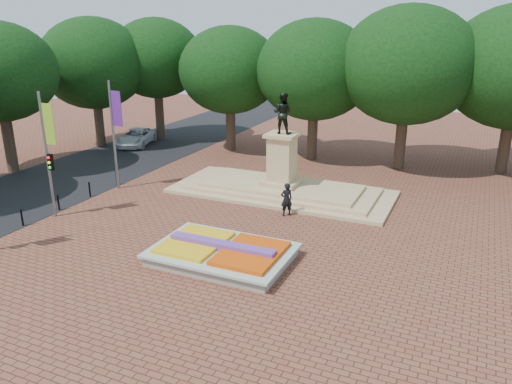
{
  "coord_description": "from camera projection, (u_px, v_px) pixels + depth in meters",
  "views": [
    {
      "loc": [
        10.94,
        -20.29,
        10.43
      ],
      "look_at": [
        1.07,
        1.66,
        2.2
      ],
      "focal_mm": 35.0,
      "sensor_mm": 36.0,
      "label": 1
    }
  ],
  "objects": [
    {
      "name": "banner_poles",
      "position": [
        44.0,
        151.0,
        26.66
      ],
      "size": [
        0.88,
        11.17,
        7.0
      ],
      "color": "slate",
      "rests_on": "ground"
    },
    {
      "name": "ground",
      "position": [
        223.0,
        240.0,
        25.13
      ],
      "size": [
        90.0,
        90.0,
        0.0
      ],
      "primitive_type": "plane",
      "color": "brown",
      "rests_on": "ground"
    },
    {
      "name": "van",
      "position": [
        136.0,
        137.0,
        44.27
      ],
      "size": [
        3.83,
        5.65,
        1.44
      ],
      "primitive_type": "imported",
      "rotation": [
        0.0,
        0.0,
        0.31
      ],
      "color": "silver",
      "rests_on": "ground"
    },
    {
      "name": "asphalt_street",
      "position": [
        69.0,
        177.0,
        35.27
      ],
      "size": [
        9.0,
        90.0,
        0.02
      ],
      "primitive_type": "cube",
      "color": "black",
      "rests_on": "ground"
    },
    {
      "name": "pedestrian",
      "position": [
        287.0,
        199.0,
        28.06
      ],
      "size": [
        0.83,
        0.81,
        1.92
      ],
      "primitive_type": "imported",
      "rotation": [
        0.0,
        0.0,
        3.89
      ],
      "color": "black",
      "rests_on": "ground"
    },
    {
      "name": "tree_row_back",
      "position": [
        360.0,
        74.0,
        37.6
      ],
      "size": [
        44.8,
        8.8,
        10.43
      ],
      "color": "#39291F",
      "rests_on": "ground"
    },
    {
      "name": "tree_row_street",
      "position": [
        4.0,
        83.0,
        34.66
      ],
      "size": [
        8.4,
        25.4,
        9.98
      ],
      "color": "#39291F",
      "rests_on": "ground"
    },
    {
      "name": "monument",
      "position": [
        282.0,
        180.0,
        31.75
      ],
      "size": [
        14.0,
        6.0,
        6.4
      ],
      "color": "tan",
      "rests_on": "ground"
    },
    {
      "name": "flower_bed",
      "position": [
        223.0,
        253.0,
        22.89
      ],
      "size": [
        6.3,
        4.3,
        0.91
      ],
      "color": "gray",
      "rests_on": "ground"
    },
    {
      "name": "bollard_row",
      "position": [
        41.0,
        209.0,
        27.82
      ],
      "size": [
        0.12,
        13.12,
        0.98
      ],
      "color": "black",
      "rests_on": "ground"
    }
  ]
}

